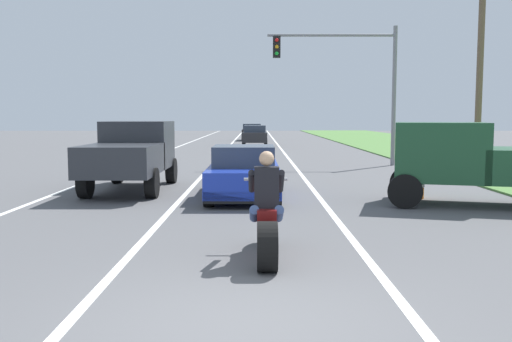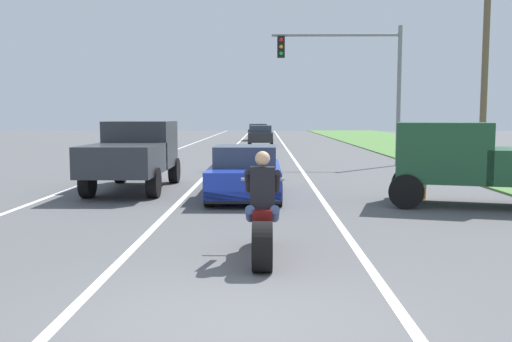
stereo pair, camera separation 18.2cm
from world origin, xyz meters
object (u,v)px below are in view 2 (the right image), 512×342
(motorcycle_with_rider, at_px, (262,221))
(distant_car_far_ahead, at_px, (261,135))
(pickup_truck_right_shoulder_dark_green, at_px, (484,160))
(sports_car_blue, at_px, (245,173))
(traffic_light_mast_near, at_px, (358,71))
(distant_car_further_ahead, at_px, (258,132))
(construction_barrel_nearest, at_px, (415,179))
(pickup_truck_left_lane_dark_grey, at_px, (134,152))

(motorcycle_with_rider, distance_m, distant_car_far_ahead, 32.71)
(pickup_truck_right_shoulder_dark_green, height_order, distant_car_far_ahead, pickup_truck_right_shoulder_dark_green)
(sports_car_blue, height_order, pickup_truck_right_shoulder_dark_green, pickup_truck_right_shoulder_dark_green)
(traffic_light_mast_near, height_order, distant_car_far_ahead, traffic_light_mast_near)
(motorcycle_with_rider, xyz_separation_m, traffic_light_mast_near, (4.05, 16.21, 3.47))
(distant_car_further_ahead, bearing_deg, distant_car_far_ahead, -88.33)
(sports_car_blue, height_order, distant_car_far_ahead, distant_car_far_ahead)
(construction_barrel_nearest, bearing_deg, traffic_light_mast_near, 89.33)
(construction_barrel_nearest, bearing_deg, motorcycle_with_rider, -122.01)
(motorcycle_with_rider, distance_m, pickup_truck_left_lane_dark_grey, 8.79)
(distant_car_far_ahead, distance_m, distant_car_further_ahead, 9.39)
(motorcycle_with_rider, distance_m, sports_car_blue, 6.50)
(motorcycle_with_rider, bearing_deg, pickup_truck_left_lane_dark_grey, 115.21)
(pickup_truck_right_shoulder_dark_green, xyz_separation_m, traffic_light_mast_near, (-1.16, 11.11, 2.95))
(sports_car_blue, xyz_separation_m, distant_car_further_ahead, (-0.05, 35.61, 0.14))
(traffic_light_mast_near, bearing_deg, sports_car_blue, -114.92)
(distant_car_further_ahead, bearing_deg, pickup_truck_right_shoulder_dark_green, -81.20)
(pickup_truck_left_lane_dark_grey, height_order, construction_barrel_nearest, pickup_truck_left_lane_dark_grey)
(sports_car_blue, bearing_deg, pickup_truck_right_shoulder_dark_green, -13.68)
(motorcycle_with_rider, bearing_deg, distant_car_far_ahead, 90.44)
(sports_car_blue, distance_m, pickup_truck_right_shoulder_dark_green, 5.86)
(traffic_light_mast_near, distance_m, distant_car_further_ahead, 26.49)
(distant_car_further_ahead, bearing_deg, traffic_light_mast_near, -79.98)
(distant_car_far_ahead, bearing_deg, sports_car_blue, -90.48)
(distant_car_far_ahead, bearing_deg, pickup_truck_right_shoulder_dark_green, -78.82)
(pickup_truck_right_shoulder_dark_green, distance_m, traffic_light_mast_near, 11.55)
(sports_car_blue, xyz_separation_m, traffic_light_mast_near, (4.52, 9.73, 3.43))
(pickup_truck_right_shoulder_dark_green, bearing_deg, distant_car_far_ahead, 101.18)
(pickup_truck_right_shoulder_dark_green, height_order, distant_car_further_ahead, pickup_truck_right_shoulder_dark_green)
(traffic_light_mast_near, bearing_deg, motorcycle_with_rider, -104.02)
(sports_car_blue, xyz_separation_m, pickup_truck_right_shoulder_dark_green, (5.68, -1.38, 0.48))
(sports_car_blue, distance_m, traffic_light_mast_near, 11.26)
(sports_car_blue, height_order, traffic_light_mast_near, traffic_light_mast_near)
(construction_barrel_nearest, distance_m, distant_car_further_ahead, 36.08)
(motorcycle_with_rider, height_order, sports_car_blue, motorcycle_with_rider)
(distant_car_further_ahead, bearing_deg, motorcycle_with_rider, -89.29)
(sports_car_blue, bearing_deg, construction_barrel_nearest, -2.54)
(pickup_truck_right_shoulder_dark_green, distance_m, distant_car_further_ahead, 37.43)
(pickup_truck_right_shoulder_dark_green, bearing_deg, traffic_light_mast_near, 95.95)
(sports_car_blue, height_order, construction_barrel_nearest, sports_car_blue)
(pickup_truck_left_lane_dark_grey, bearing_deg, pickup_truck_right_shoulder_dark_green, -17.61)
(pickup_truck_right_shoulder_dark_green, bearing_deg, construction_barrel_nearest, 137.01)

